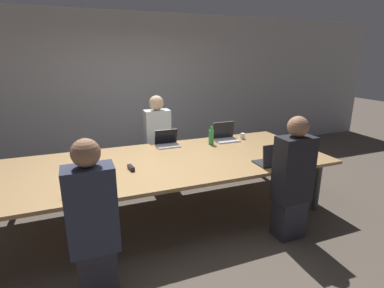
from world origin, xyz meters
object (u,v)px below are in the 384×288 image
(bottle_far_right, at_px, (211,137))
(laptop_far_right, at_px, (225,135))
(cup_near_left, at_px, (67,193))
(laptop_near_right, at_px, (273,159))
(cup_far_right, at_px, (243,136))
(stapler, at_px, (131,168))
(person_far_center, at_px, (158,140))
(laptop_near_left, at_px, (95,188))
(person_near_left, at_px, (93,223))
(person_near_right, at_px, (292,180))
(laptop_far_center, at_px, (167,141))

(bottle_far_right, bearing_deg, laptop_far_right, 24.37)
(cup_near_left, relative_size, bottle_far_right, 0.35)
(laptop_near_right, xyz_separation_m, bottle_far_right, (-0.32, 1.07, 0.04))
(cup_far_right, distance_m, stapler, 2.02)
(person_far_center, height_order, stapler, person_far_center)
(laptop_near_left, xyz_separation_m, person_near_left, (-0.05, -0.45, -0.11))
(laptop_near_left, height_order, bottle_far_right, bottle_far_right)
(laptop_near_left, bearing_deg, laptop_far_right, -148.35)
(person_near_left, xyz_separation_m, bottle_far_right, (1.79, 1.57, 0.16))
(person_near_right, height_order, cup_near_left, person_near_right)
(cup_near_left, bearing_deg, person_near_left, -68.06)
(stapler, bearing_deg, bottle_far_right, 16.89)
(person_near_left, height_order, person_far_center, person_far_center)
(cup_far_right, bearing_deg, laptop_near_right, -103.09)
(cup_near_left, distance_m, cup_far_right, 2.83)
(person_near_right, xyz_separation_m, stapler, (-1.62, 0.84, 0.07))
(person_near_right, relative_size, person_near_left, 1.00)
(laptop_near_right, height_order, cup_far_right, laptop_near_right)
(person_near_left, relative_size, cup_near_left, 14.93)
(laptop_far_right, relative_size, bottle_far_right, 1.36)
(cup_far_right, relative_size, stapler, 0.59)
(laptop_far_center, bearing_deg, person_far_center, 91.46)
(cup_far_right, xyz_separation_m, laptop_far_center, (-1.23, 0.08, 0.02))
(person_near_left, distance_m, stapler, 1.08)
(laptop_far_right, height_order, stapler, laptop_far_right)
(person_near_right, distance_m, laptop_far_center, 1.88)
(person_near_left, height_order, laptop_far_right, person_near_left)
(person_near_left, bearing_deg, laptop_near_left, -96.78)
(bottle_far_right, bearing_deg, laptop_far_center, 165.15)
(laptop_far_right, height_order, bottle_far_right, laptop_far_right)
(laptop_near_left, relative_size, person_near_left, 0.22)
(person_near_left, bearing_deg, bottle_far_right, -138.85)
(person_near_left, bearing_deg, person_near_right, -176.77)
(laptop_far_center, bearing_deg, laptop_near_right, -52.21)
(person_near_left, bearing_deg, laptop_far_center, -123.74)
(laptop_far_center, bearing_deg, cup_near_left, -137.33)
(laptop_far_right, relative_size, stapler, 2.37)
(laptop_near_right, distance_m, person_far_center, 1.97)
(laptop_near_right, distance_m, laptop_far_right, 1.20)
(stapler, bearing_deg, cup_near_left, -153.43)
(laptop_near_right, relative_size, laptop_far_right, 0.99)
(laptop_far_right, xyz_separation_m, cup_far_right, (0.29, -0.05, -0.03))
(person_near_left, distance_m, bottle_far_right, 2.39)
(bottle_far_right, bearing_deg, laptop_near_left, -147.21)
(person_far_center, bearing_deg, stapler, -117.61)
(laptop_near_left, height_order, laptop_far_center, laptop_far_center)
(person_near_left, relative_size, laptop_far_center, 4.13)
(person_near_right, xyz_separation_m, bottle_far_right, (-0.32, 1.45, 0.17))
(laptop_near_left, height_order, cup_near_left, laptop_near_left)
(laptop_near_left, relative_size, cup_near_left, 3.29)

